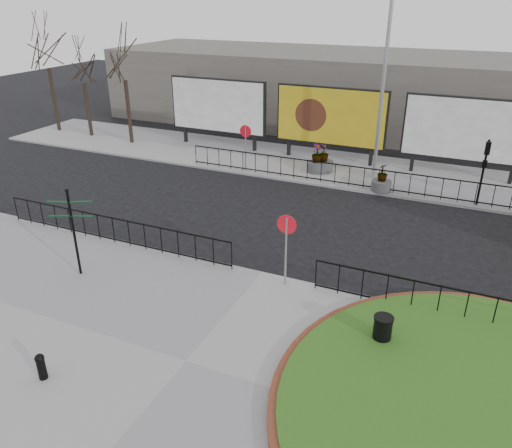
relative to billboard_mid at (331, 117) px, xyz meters
The scene contains 25 objects.
ground 13.31m from the billboard_mid, 83.40° to the right, with size 90.00×90.00×0.00m, color black.
pavement_near 18.21m from the billboard_mid, 85.23° to the right, with size 30.00×10.00×0.12m, color gray.
pavement_far 3.10m from the billboard_mid, 32.94° to the right, with size 44.00×6.00×0.12m, color gray.
brick_edge 19.36m from the billboard_mid, 62.06° to the right, with size 10.40×10.40×0.18m, color brown.
grass_lawn 19.36m from the billboard_mid, 62.06° to the right, with size 10.00×10.00×0.22m, color #234A13.
railing_near_left 14.15m from the billboard_mid, 108.73° to the right, with size 10.00×0.10×1.10m, color black, non-canonical shape.
railing_near_right 15.62m from the billboard_mid, 58.92° to the right, with size 9.00×0.10×1.10m, color black, non-canonical shape.
railing_far 4.84m from the billboard_mid, 55.75° to the right, with size 18.00×0.10×1.10m, color black, non-canonical shape.
speed_sign_far 5.04m from the billboard_mid, 134.46° to the right, with size 0.64×0.07×2.47m.
speed_sign_near 13.62m from the billboard_mid, 79.41° to the right, with size 0.64×0.07×2.47m.
billboard_left 7.00m from the billboard_mid, behind, with size 6.20×0.31×4.10m.
billboard_mid is the anchor object (origin of this frame).
billboard_right 7.00m from the billboard_mid, ahead, with size 6.20×0.31×4.10m.
lamp_post 4.23m from the billboard_mid, 33.25° to the right, with size 0.74×0.18×9.23m.
signal_pole_a 8.80m from the billboard_mid, 24.42° to the right, with size 0.22×0.26×3.00m.
tree_left 12.63m from the billboard_mid, behind, with size 2.00×2.00×7.00m, color #2D2119, non-canonical shape.
tree_mid 16.05m from the billboard_mid, behind, with size 2.00×2.00×6.20m, color #2D2119, non-canonical shape.
tree_far 19.07m from the billboard_mid, behind, with size 2.00×2.00×7.50m, color #2D2119, non-canonical shape.
building_backdrop 9.15m from the billboard_mid, 80.57° to the left, with size 40.00×10.00×5.00m, color #645F57.
fingerpost_sign 16.13m from the billboard_mid, 104.82° to the right, with size 1.40×0.78×3.09m.
bollard 20.11m from the billboard_mid, 94.06° to the right, with size 0.24×0.24×0.73m.
litter_bin 16.48m from the billboard_mid, 68.47° to the right, with size 0.54×0.54×0.89m.
planter_a 2.94m from the billboard_mid, 90.00° to the right, with size 1.01×1.01×1.51m.
planter_b 2.81m from the billboard_mid, 81.35° to the right, with size 1.08×1.08×1.50m.
planter_c 5.53m from the billboard_mid, 43.99° to the right, with size 0.95×0.95×1.34m.
Camera 1 is at (5.83, -13.62, 8.86)m, focal length 35.00 mm.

